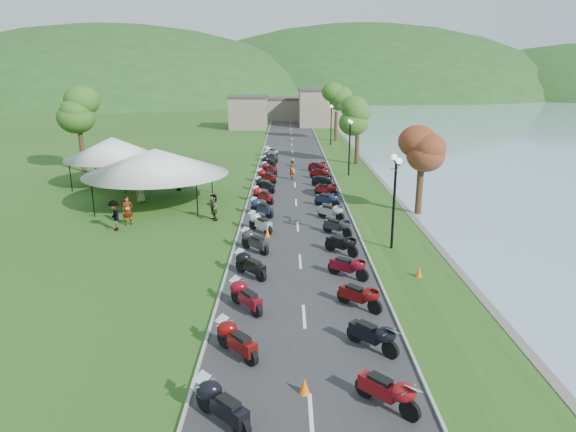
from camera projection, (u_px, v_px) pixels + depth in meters
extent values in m
cube|color=#303032|center=(294.00, 171.00, 48.96)|extent=(7.00, 120.00, 0.02)
cube|color=gray|center=(279.00, 110.00, 91.55)|extent=(18.00, 16.00, 5.00)
imported|color=slate|center=(129.00, 225.00, 32.11)|extent=(0.83, 0.76, 1.84)
imported|color=slate|center=(183.00, 187.00, 42.48)|extent=(0.85, 0.65, 1.55)
imported|color=slate|center=(116.00, 230.00, 30.97)|extent=(1.00, 1.29, 1.85)
cone|color=#F2590C|center=(305.00, 386.00, 15.25)|extent=(0.34, 0.34, 0.53)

